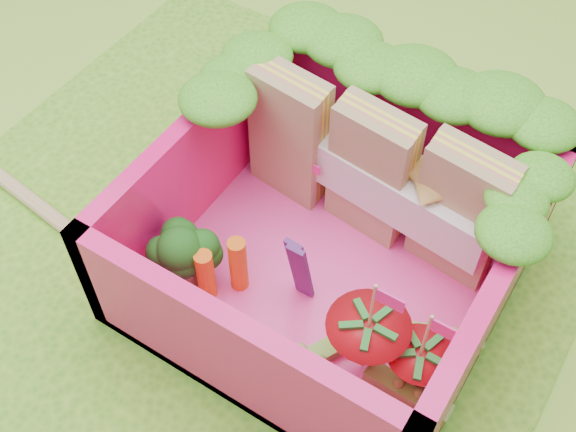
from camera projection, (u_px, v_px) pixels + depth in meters
The scene contains 13 objects.
ground at pixel (247, 241), 3.02m from camera, with size 14.00×14.00×0.00m, color #A0D13B.
placemat at pixel (247, 239), 3.00m from camera, with size 2.60×2.60×0.03m, color #5AA324.
bento_floor at pixel (328, 271), 2.86m from camera, with size 1.30×1.30×0.05m, color #FF41A3.
bento_box at pixel (331, 233), 2.66m from camera, with size 1.30×1.30×0.55m.
lettuce_ruffle at pixel (398, 96), 2.63m from camera, with size 1.43×0.77×0.11m.
sandwich_stack at pixel (373, 173), 2.77m from camera, with size 1.08×0.29×0.58m.
broccoli at pixel (180, 254), 2.66m from camera, with size 0.34×0.34×0.26m.
carrot_sticks at pixel (223, 270), 2.68m from camera, with size 0.15×0.17×0.27m.
purple_wedges at pixel (300, 269), 2.60m from camera, with size 0.09×0.04×0.38m.
strawberry_left at pixel (365, 346), 2.46m from camera, with size 0.29×0.29×0.53m.
strawberry_right at pixel (416, 369), 2.43m from camera, with size 0.23×0.23×0.47m.
snap_peas at pixel (386, 362), 2.56m from camera, with size 0.62×0.58×0.05m.
chopsticks at pixel (11, 184), 3.14m from camera, with size 2.31×0.34×0.04m.
Camera 1 is at (1.10, -1.42, 2.43)m, focal length 45.00 mm.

